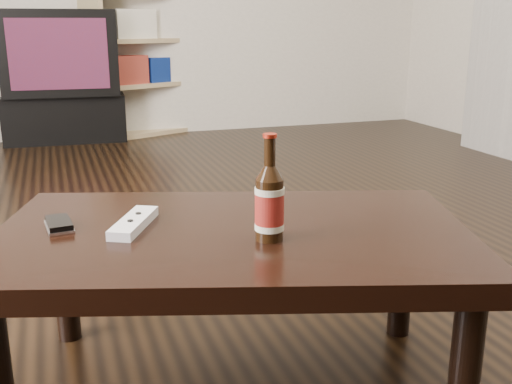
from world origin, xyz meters
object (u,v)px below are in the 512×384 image
object	(u,v)px
remote	(134,223)
phone	(59,224)
bookshelf	(132,37)
beer_bottle	(269,203)
tv	(60,53)
tv_stand	(66,117)
coffee_table	(233,251)

from	to	relation	value
remote	phone	bearing A→B (deg)	-170.76
bookshelf	beer_bottle	size ratio (longest dim) A/B	6.27
beer_bottle	remote	bearing A→B (deg)	146.81
tv	bookshelf	xyz separation A→B (m)	(0.54, 0.11, 0.11)
tv_stand	tv	size ratio (longest dim) A/B	1.04
phone	remote	size ratio (longest dim) A/B	0.56
bookshelf	tv	bearing A→B (deg)	168.21
beer_bottle	tv	bearing A→B (deg)	95.29
tv_stand	beer_bottle	distance (m)	3.55
bookshelf	remote	distance (m)	3.51
tv_stand	bookshelf	size ratio (longest dim) A/B	0.60
tv	coffee_table	world-z (taller)	tv
bookshelf	phone	distance (m)	3.49
bookshelf	remote	xyz separation A→B (m)	(-0.48, -3.46, -0.34)
coffee_table	phone	xyz separation A→B (m)	(-0.37, 0.13, 0.06)
tv	coffee_table	bearing A→B (deg)	-82.25
beer_bottle	coffee_table	bearing A→B (deg)	120.96
bookshelf	beer_bottle	distance (m)	3.65
bookshelf	beer_bottle	world-z (taller)	bookshelf
tv	remote	distance (m)	3.36
coffee_table	phone	size ratio (longest dim) A/B	10.86
bookshelf	beer_bottle	bearing A→B (deg)	-117.03
tv_stand	coffee_table	world-z (taller)	coffee_table
tv	remote	world-z (taller)	tv
tv_stand	coffee_table	distance (m)	3.45
tv	phone	world-z (taller)	tv
beer_bottle	phone	world-z (taller)	beer_bottle
coffee_table	tv_stand	bearing A→B (deg)	94.53
coffee_table	remote	size ratio (longest dim) A/B	6.04
tv_stand	tv	world-z (taller)	tv
tv	beer_bottle	world-z (taller)	tv
tv_stand	bookshelf	world-z (taller)	bookshelf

